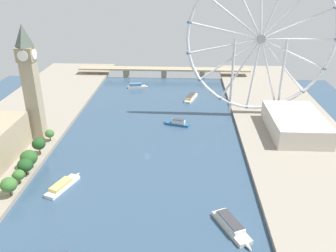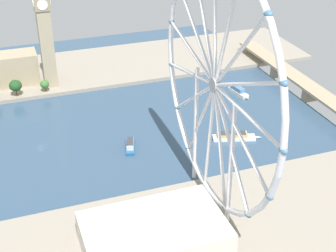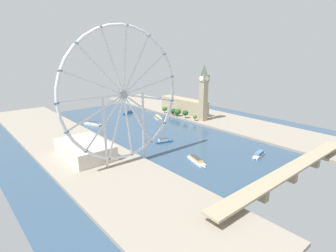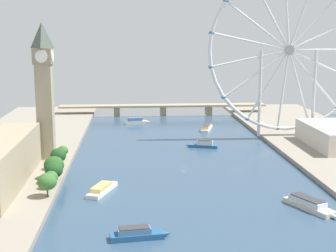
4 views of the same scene
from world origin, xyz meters
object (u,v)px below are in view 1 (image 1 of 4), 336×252
(tour_boat_2, at_px, (137,86))
(tour_boat_3, at_px, (63,185))
(tour_boat_4, at_px, (191,97))
(tour_boat_0, at_px, (231,225))
(tour_boat_1, at_px, (177,123))
(riverside_hall, at_px, (295,124))
(river_bridge, at_px, (164,70))
(clock_tower, at_px, (31,82))
(ferris_wheel, at_px, (261,39))

(tour_boat_2, relative_size, tour_boat_3, 0.79)
(tour_boat_2, relative_size, tour_boat_4, 0.73)
(tour_boat_0, xyz_separation_m, tour_boat_2, (-83.23, 240.84, 0.17))
(tour_boat_0, distance_m, tour_boat_1, 139.83)
(riverside_hall, distance_m, river_bridge, 207.52)
(river_bridge, bearing_deg, riverside_hall, -54.65)
(clock_tower, relative_size, riverside_hall, 1.32)
(river_bridge, distance_m, tour_boat_0, 294.56)
(tour_boat_1, height_order, tour_boat_2, tour_boat_2)
(tour_boat_1, bearing_deg, river_bridge, -65.39)
(tour_boat_3, bearing_deg, tour_boat_0, -87.30)
(tour_boat_3, bearing_deg, ferris_wheel, -27.50)
(tour_boat_0, relative_size, tour_boat_4, 0.97)
(clock_tower, bearing_deg, tour_boat_4, 40.20)
(riverside_hall, distance_m, tour_boat_3, 190.83)
(river_bridge, bearing_deg, tour_boat_4, -67.78)
(clock_tower, height_order, tour_boat_2, clock_tower)
(ferris_wheel, distance_m, river_bridge, 170.59)
(tour_boat_1, xyz_separation_m, tour_boat_3, (-71.15, -101.98, -0.47))
(tour_boat_1, height_order, tour_boat_3, tour_boat_1)
(tour_boat_2, bearing_deg, ferris_wheel, -42.65)
(river_bridge, height_order, tour_boat_3, river_bridge)
(tour_boat_0, bearing_deg, river_bridge, 164.96)
(tour_boat_1, bearing_deg, tour_boat_4, -83.83)
(clock_tower, height_order, ferris_wheel, ferris_wheel)
(clock_tower, distance_m, riverside_hall, 215.03)
(clock_tower, distance_m, ferris_wheel, 194.79)
(river_bridge, bearing_deg, ferris_wheel, -53.98)
(tour_boat_2, xyz_separation_m, tour_boat_4, (63.41, -35.17, -0.30))
(tour_boat_0, bearing_deg, ferris_wheel, 140.80)
(river_bridge, relative_size, tour_boat_3, 7.02)
(river_bridge, relative_size, tour_boat_2, 8.93)
(river_bridge, distance_m, tour_boat_3, 260.47)
(ferris_wheel, bearing_deg, tour_boat_4, 143.09)
(riverside_hall, relative_size, river_bridge, 0.31)
(tour_boat_3, bearing_deg, tour_boat_2, 15.04)
(river_bridge, height_order, tour_boat_2, river_bridge)
(ferris_wheel, height_order, tour_boat_4, ferris_wheel)
(ferris_wheel, distance_m, tour_boat_0, 180.35)
(river_bridge, relative_size, tour_boat_0, 6.68)
(tour_boat_4, bearing_deg, tour_boat_2, 77.97)
(tour_boat_0, bearing_deg, tour_boat_2, 173.44)
(riverside_hall, xyz_separation_m, tour_boat_0, (-65.98, -120.22, -8.47))
(ferris_wheel, distance_m, riverside_hall, 79.00)
(ferris_wheel, bearing_deg, tour_boat_2, 147.01)
(ferris_wheel, xyz_separation_m, tour_boat_3, (-143.00, -127.55, -70.65))
(clock_tower, height_order, tour_boat_0, clock_tower)
(tour_boat_0, relative_size, tour_boat_3, 1.05)
(tour_boat_1, height_order, tour_boat_4, tour_boat_1)
(riverside_hall, xyz_separation_m, tour_boat_1, (-98.83, 15.70, -8.46))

